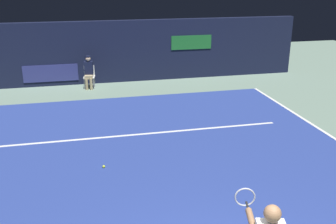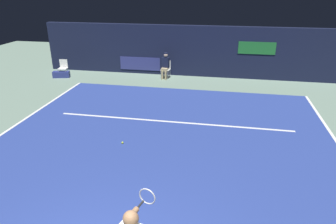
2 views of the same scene
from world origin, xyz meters
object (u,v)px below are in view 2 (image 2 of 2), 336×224
line_judge_on_chair (165,65)px  courtside_chair_near (63,67)px  equipment_bag (61,74)px  tennis_ball (122,143)px

line_judge_on_chair → courtside_chair_near: line_judge_on_chair is taller
line_judge_on_chair → equipment_bag: line_judge_on_chair is taller
line_judge_on_chair → tennis_ball: 7.22m
tennis_ball → equipment_bag: 8.37m
line_judge_on_chair → courtside_chair_near: bearing=-173.5°
courtside_chair_near → equipment_bag: (-0.03, -0.23, -0.34)m
equipment_bag → courtside_chair_near: bearing=67.4°
tennis_ball → courtside_chair_near: bearing=129.5°
courtside_chair_near → equipment_bag: courtside_chair_near is taller
line_judge_on_chair → equipment_bag: (-5.39, -0.84, -0.53)m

